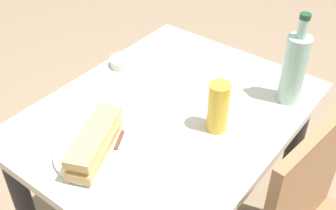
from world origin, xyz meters
TOP-DOWN VIEW (x-y plane):
  - dining_table at (0.00, 0.00)m, footprint 0.91×0.71m
  - plate_near at (0.28, -0.04)m, footprint 0.23×0.23m
  - baguette_sandwich_near at (0.28, -0.04)m, footprint 0.25×0.16m
  - knife_near at (0.24, 0.01)m, footprint 0.16×0.09m
  - water_bottle at (-0.28, 0.27)m, footprint 0.07×0.07m
  - beer_glass at (-0.02, 0.17)m, footprint 0.06×0.06m
  - olive_bowl at (-0.11, -0.28)m, footprint 0.10×0.10m

SIDE VIEW (x-z plane):
  - dining_table at x=0.00m, z-range 0.22..0.95m
  - plate_near at x=0.28m, z-range 0.72..0.74m
  - olive_bowl at x=-0.11m, z-range 0.72..0.75m
  - knife_near at x=0.24m, z-range 0.74..0.74m
  - baguette_sandwich_near at x=0.28m, z-range 0.74..0.81m
  - beer_glass at x=-0.02m, z-range 0.72..0.88m
  - water_bottle at x=-0.28m, z-range 0.69..0.99m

